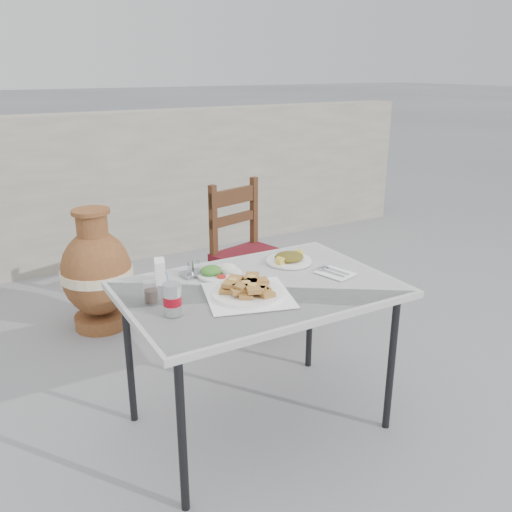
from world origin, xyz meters
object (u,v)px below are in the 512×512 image
cafe_table (259,296)px  cola_glass (151,293)px  soda_can (172,299)px  terracotta_urn (97,274)px  pide_plate (248,288)px  condiment_caddy (193,270)px  chair (249,254)px  salad_rice_plate (219,271)px  napkin_holder (160,271)px  salad_chopped_plate (289,258)px

cafe_table → cola_glass: size_ratio=13.57×
soda_can → terracotta_urn: (0.06, 1.42, -0.39)m
pide_plate → terracotta_urn: 1.47m
condiment_caddy → chair: (0.66, 0.67, -0.24)m
salad_rice_plate → napkin_holder: 0.26m
soda_can → chair: 1.36m
napkin_holder → terracotta_urn: bearing=108.1°
salad_chopped_plate → condiment_caddy: condiment_caddy is taller
cafe_table → salad_chopped_plate: 0.32m
pide_plate → soda_can: size_ratio=3.40×
chair → salad_rice_plate: bearing=-142.1°
napkin_holder → chair: size_ratio=0.11×
napkin_holder → soda_can: bearing=-85.2°
salad_chopped_plate → terracotta_urn: size_ratio=0.28×
napkin_holder → condiment_caddy: size_ratio=0.93×
pide_plate → terracotta_urn: size_ratio=0.55×
cafe_table → salad_chopped_plate: size_ratio=5.31×
soda_can → cola_glass: bearing=101.5°
napkin_holder → terracotta_urn: 1.16m
cafe_table → napkin_holder: napkin_holder is taller
salad_rice_plate → soda_can: bearing=-140.4°
pide_plate → cola_glass: bearing=159.1°
soda_can → salad_rice_plate: bearing=39.6°
pide_plate → salad_chopped_plate: 0.43m
salad_chopped_plate → chair: 0.80m
condiment_caddy → terracotta_urn: bearing=98.5°
salad_rice_plate → soda_can: size_ratio=1.63×
condiment_caddy → salad_chopped_plate: bearing=-9.3°
salad_chopped_plate → napkin_holder: 0.61m
napkin_holder → chair: chair is taller
cola_glass → chair: 1.27m
pide_plate → salad_chopped_plate: pide_plate is taller
terracotta_urn → pide_plate: bearing=-79.6°
cola_glass → napkin_holder: (0.10, 0.17, 0.01)m
cola_glass → chair: (0.91, 0.85, -0.25)m
salad_chopped_plate → terracotta_urn: bearing=117.9°
soda_can → cafe_table: bearing=10.7°
salad_rice_plate → salad_chopped_plate: bearing=-2.2°
chair → soda_can: bearing=-146.1°
cafe_table → salad_chopped_plate: (0.27, 0.17, 0.07)m
soda_can → salad_chopped_plate: bearing=20.5°
condiment_caddy → chair: chair is taller
condiment_caddy → cola_glass: bearing=-144.6°
cola_glass → salad_rice_plate: bearing=19.0°
soda_can → napkin_holder: bearing=77.1°
salad_rice_plate → terracotta_urn: size_ratio=0.26×
pide_plate → salad_rice_plate: pide_plate is taller
condiment_caddy → chair: bearing=45.4°
salad_rice_plate → pide_plate: bearing=-90.1°
salad_rice_plate → salad_chopped_plate: salad_rice_plate is taller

